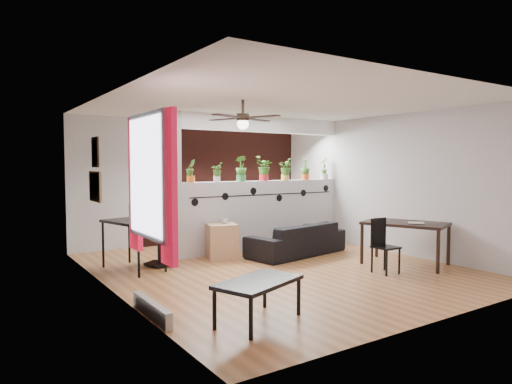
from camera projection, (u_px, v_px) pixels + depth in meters
name	position (u px, v px, depth m)	size (l,w,h in m)	color
room_shell	(276.00, 188.00, 7.31)	(6.30, 7.10, 2.90)	#9C6133
partition_wall	(264.00, 215.00, 9.03)	(3.60, 0.18, 1.35)	#BCBCC1
ceiling_header	(264.00, 125.00, 8.93)	(3.60, 0.18, 0.30)	white
pier_column	(174.00, 186.00, 7.95)	(0.22, 0.20, 2.60)	#BCBCC1
brick_panel	(227.00, 181.00, 10.22)	(3.90, 0.05, 2.60)	maroon
vine_decal	(267.00, 195.00, 8.93)	(3.31, 0.01, 0.30)	black
window_assembly	(148.00, 180.00, 4.89)	(0.09, 1.30, 1.55)	white
baseboard_heater	(151.00, 309.00, 4.99)	(0.08, 1.00, 0.18)	beige
corkboard	(95.00, 186.00, 6.68)	(0.03, 0.60, 0.45)	#936E47
framed_art	(95.00, 152.00, 6.61)	(0.03, 0.34, 0.44)	#8C7259
ceiling_fan	(243.00, 120.00, 6.55)	(1.19, 1.19, 0.43)	black
potted_plant_0	(191.00, 170.00, 8.11)	(0.22, 0.18, 0.41)	orange
potted_plant_1	(217.00, 171.00, 8.40)	(0.22, 0.22, 0.36)	silver
potted_plant_2	(241.00, 168.00, 8.69)	(0.26, 0.21, 0.49)	#328B43
potted_plant_3	(264.00, 168.00, 8.98)	(0.32, 0.29, 0.49)	red
potted_plant_4	(285.00, 168.00, 9.27)	(0.29, 0.30, 0.45)	#DEBF4E
potted_plant_5	(305.00, 169.00, 9.56)	(0.29, 0.29, 0.44)	#EB4F1B
potted_plant_6	(324.00, 167.00, 9.85)	(0.28, 0.31, 0.48)	silver
sofa	(296.00, 240.00, 8.43)	(1.90, 0.75, 0.56)	black
cube_shelf	(222.00, 241.00, 8.07)	(0.51, 0.45, 0.62)	tan
cup	(224.00, 221.00, 8.07)	(0.12, 0.12, 0.10)	gray
computer_desk	(133.00, 226.00, 7.20)	(0.82, 1.19, 0.78)	black
monitor	(130.00, 214.00, 7.32)	(0.06, 0.34, 0.19)	black
office_chair	(158.00, 239.00, 7.54)	(0.51, 0.51, 0.99)	black
dining_table	(405.00, 227.00, 7.59)	(1.22, 1.50, 0.71)	black
book	(417.00, 224.00, 7.28)	(0.18, 0.24, 0.02)	gray
folding_chair	(382.00, 241.00, 7.04)	(0.34, 0.34, 0.84)	black
coffee_table	(259.00, 284.00, 4.82)	(1.10, 0.85, 0.45)	black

